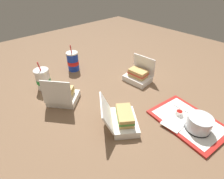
{
  "coord_description": "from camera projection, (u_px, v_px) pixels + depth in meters",
  "views": [
    {
      "loc": [
        0.62,
        -0.57,
        0.69
      ],
      "look_at": [
        -0.05,
        0.04,
        0.05
      ],
      "focal_mm": 28.0,
      "sensor_mm": 36.0,
      "label": 1
    }
  ],
  "objects": [
    {
      "name": "clamshell_sandwich_left",
      "position": [
        138.0,
        75.0,
        1.26
      ],
      "size": [
        0.19,
        0.16,
        0.17
      ],
      "color": "white",
      "rests_on": "ground_plane"
    },
    {
      "name": "ketchup_cup",
      "position": [
        179.0,
        113.0,
        0.97
      ],
      "size": [
        0.04,
        0.04,
        0.02
      ],
      "color": "white",
      "rests_on": "food_tray"
    },
    {
      "name": "food_tray",
      "position": [
        188.0,
        121.0,
        0.94
      ],
      "size": [
        0.4,
        0.3,
        0.01
      ],
      "color": "red",
      "rests_on": "ground_plane"
    },
    {
      "name": "clamshell_sandwich_back",
      "position": [
        63.0,
        96.0,
        1.06
      ],
      "size": [
        0.23,
        0.23,
        0.19
      ],
      "color": "white",
      "rests_on": "ground_plane"
    },
    {
      "name": "ground_plane",
      "position": [
        112.0,
        102.0,
        1.09
      ],
      "size": [
        3.2,
        3.2,
        0.0
      ],
      "primitive_type": "plane",
      "color": "brown"
    },
    {
      "name": "soda_cup_center",
      "position": [
        73.0,
        61.0,
        1.38
      ],
      "size": [
        0.09,
        0.09,
        0.21
      ],
      "color": "#1938B7",
      "rests_on": "ground_plane"
    },
    {
      "name": "clamshell_sandwich_corner",
      "position": [
        122.0,
        119.0,
        0.91
      ],
      "size": [
        0.27,
        0.27,
        0.16
      ],
      "color": "white",
      "rests_on": "ground_plane"
    },
    {
      "name": "plastic_fork",
      "position": [
        183.0,
        109.0,
        1.01
      ],
      "size": [
        0.11,
        0.01,
        0.0
      ],
      "primitive_type": "cube",
      "rotation": [
        0.0,
        0.0,
        -0.01
      ],
      "color": "white",
      "rests_on": "food_tray"
    },
    {
      "name": "cake_container",
      "position": [
        199.0,
        124.0,
        0.87
      ],
      "size": [
        0.12,
        0.12,
        0.08
      ],
      "color": "black",
      "rests_on": "food_tray"
    },
    {
      "name": "napkin_stack",
      "position": [
        173.0,
        123.0,
        0.92
      ],
      "size": [
        0.1,
        0.1,
        0.0
      ],
      "primitive_type": "cube",
      "rotation": [
        0.0,
        0.0,
        0.05
      ],
      "color": "white",
      "rests_on": "food_tray"
    },
    {
      "name": "soda_cup_right",
      "position": [
        43.0,
        79.0,
        1.17
      ],
      "size": [
        0.1,
        0.1,
        0.2
      ],
      "color": "white",
      "rests_on": "ground_plane"
    }
  ]
}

